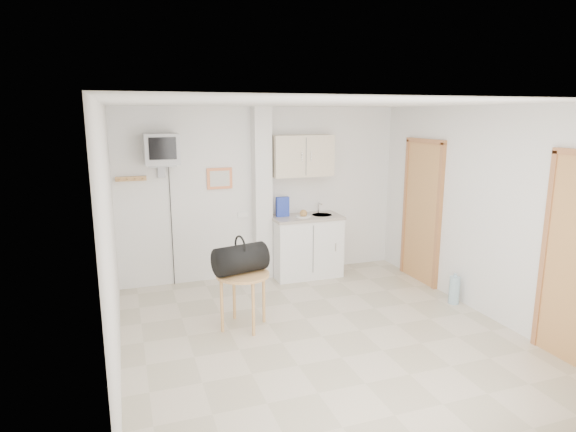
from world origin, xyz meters
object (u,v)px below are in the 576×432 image
object	(u,v)px
round_table	(243,281)
duffel_bag	(240,259)
crt_television	(161,150)
water_bottle	(454,290)

from	to	relation	value
round_table	duffel_bag	world-z (taller)	duffel_bag
crt_television	duffel_bag	distance (m)	1.97
crt_television	water_bottle	size ratio (longest dim) A/B	5.32
duffel_bag	water_bottle	distance (m)	2.83
round_table	duffel_bag	size ratio (longest dim) A/B	1.00
crt_television	round_table	distance (m)	2.15
crt_television	water_bottle	distance (m)	4.21
duffel_bag	water_bottle	size ratio (longest dim) A/B	1.59
crt_television	duffel_bag	size ratio (longest dim) A/B	3.34
water_bottle	round_table	bearing A→B (deg)	175.48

